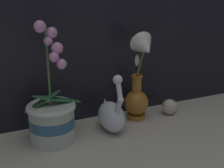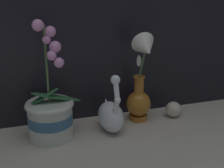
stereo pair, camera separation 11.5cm
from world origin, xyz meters
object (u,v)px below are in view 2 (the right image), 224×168
object	(u,v)px
swan_figurine	(111,115)
glass_sphere	(173,109)
blue_vase	(141,87)
orchid_potted_plant	(50,114)

from	to	relation	value
swan_figurine	glass_sphere	size ratio (longest dim) A/B	3.61
swan_figurine	blue_vase	bearing A→B (deg)	15.90
swan_figurine	glass_sphere	world-z (taller)	swan_figurine
blue_vase	glass_sphere	size ratio (longest dim) A/B	5.57
blue_vase	glass_sphere	xyz separation A→B (m)	(0.15, -0.00, -0.11)
swan_figurine	blue_vase	distance (m)	0.16
orchid_potted_plant	blue_vase	bearing A→B (deg)	4.72
orchid_potted_plant	swan_figurine	distance (m)	0.22
orchid_potted_plant	blue_vase	xyz separation A→B (m)	(0.35, 0.03, 0.05)
swan_figurine	blue_vase	xyz separation A→B (m)	(0.13, 0.04, 0.08)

